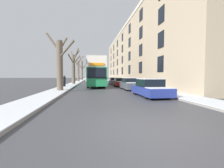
{
  "coord_description": "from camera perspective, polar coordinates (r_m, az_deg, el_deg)",
  "views": [
    {
      "loc": [
        -1.74,
        -4.38,
        1.6
      ],
      "look_at": [
        0.93,
        13.93,
        0.65
      ],
      "focal_mm": 24.0,
      "sensor_mm": 36.0,
      "label": 1
    }
  ],
  "objects": [
    {
      "name": "terrace_facade_right",
      "position": [
        38.9,
        10.6,
        10.58
      ],
      "size": [
        9.1,
        54.11,
        13.6
      ],
      "color": "tan",
      "rests_on": "ground"
    },
    {
      "name": "parked_car_0",
      "position": [
        12.35,
        14.29,
        -1.54
      ],
      "size": [
        1.87,
        4.44,
        1.42
      ],
      "color": "navy",
      "rests_on": "ground"
    },
    {
      "name": "parked_car_2",
      "position": [
        23.82,
        3.19,
        0.63
      ],
      "size": [
        1.88,
        3.98,
        1.38
      ],
      "color": "maroon",
      "rests_on": "ground"
    },
    {
      "name": "pedestrian_left_sidewalk",
      "position": [
        22.45,
        -17.74,
        1.24
      ],
      "size": [
        0.39,
        0.39,
        1.8
      ],
      "rotation": [
        0.0,
        0.0,
        3.57
      ],
      "color": "black",
      "rests_on": "ground"
    },
    {
      "name": "sidewalk_right",
      "position": [
        57.81,
        -1.45,
        1.43
      ],
      "size": [
        2.1,
        130.0,
        0.16
      ],
      "color": "gray",
      "rests_on": "ground"
    },
    {
      "name": "bare_tree_left_0",
      "position": [
        16.52,
        -19.22,
        7.62
      ],
      "size": [
        3.18,
        3.0,
        6.12
      ],
      "color": "brown",
      "rests_on": "ground"
    },
    {
      "name": "ground_plane",
      "position": [
        4.98,
        13.17,
        -15.9
      ],
      "size": [
        320.0,
        320.0,
        0.0
      ],
      "primitive_type": "plane",
      "color": "#424247"
    },
    {
      "name": "bare_tree_left_2",
      "position": [
        43.49,
        -12.72,
        5.45
      ],
      "size": [
        3.13,
        3.35,
        7.47
      ],
      "color": "brown",
      "rests_on": "ground"
    },
    {
      "name": "double_decker_bus",
      "position": [
        23.72,
        -6.36,
        4.79
      ],
      "size": [
        2.58,
        10.8,
        4.19
      ],
      "color": "#1E7A47",
      "rests_on": "ground"
    },
    {
      "name": "bare_tree_left_3",
      "position": [
        57.77,
        -11.38,
        5.12
      ],
      "size": [
        2.52,
        3.13,
        7.47
      ],
      "color": "brown",
      "rests_on": "ground"
    },
    {
      "name": "oncoming_van",
      "position": [
        41.27,
        -8.54,
        2.55
      ],
      "size": [
        2.03,
        5.53,
        2.49
      ],
      "color": "white",
      "rests_on": "ground"
    },
    {
      "name": "bare_tree_left_1",
      "position": [
        30.2,
        -14.44,
        6.28
      ],
      "size": [
        2.22,
        4.05,
        6.81
      ],
      "color": "brown",
      "rests_on": "ground"
    },
    {
      "name": "sidewalk_left",
      "position": [
        57.5,
        -11.67,
        1.36
      ],
      "size": [
        2.1,
        130.0,
        0.16
      ],
      "color": "gray",
      "rests_on": "ground"
    },
    {
      "name": "parked_car_3",
      "position": [
        30.15,
        0.75,
        1.11
      ],
      "size": [
        1.74,
        4.48,
        1.38
      ],
      "color": "#474C56",
      "rests_on": "ground"
    },
    {
      "name": "parked_car_1",
      "position": [
        17.96,
        7.01,
        -0.04
      ],
      "size": [
        1.77,
        4.41,
        1.44
      ],
      "color": "#474C56",
      "rests_on": "ground"
    }
  ]
}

